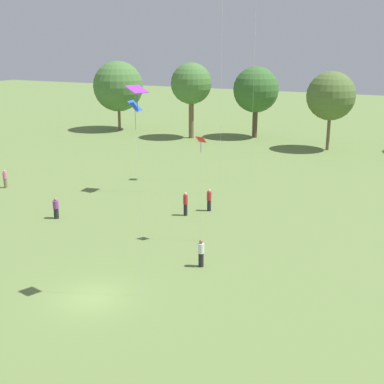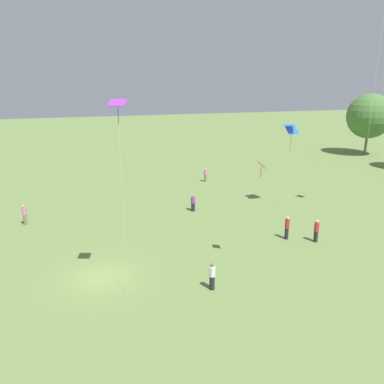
% 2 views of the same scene
% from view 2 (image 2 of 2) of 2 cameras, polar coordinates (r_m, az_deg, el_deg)
% --- Properties ---
extents(ground_plane, '(240.00, 240.00, 0.00)m').
position_cam_2_polar(ground_plane, '(25.97, -13.68, -12.52)').
color(ground_plane, olive).
extents(tree_0, '(7.59, 7.59, 10.49)m').
position_cam_2_polar(tree_0, '(72.02, 25.45, 10.41)').
color(tree_0, brown).
rests_on(tree_0, ground_plane).
extents(person_0, '(0.42, 0.42, 1.75)m').
position_cam_2_polar(person_0, '(47.96, 2.07, 2.59)').
color(person_0, '#847056').
rests_on(person_0, ground_plane).
extents(person_3, '(0.53, 0.53, 1.87)m').
position_cam_2_polar(person_3, '(36.69, -24.15, -3.18)').
color(person_3, '#847056').
rests_on(person_3, ground_plane).
extents(person_4, '(0.53, 0.53, 1.78)m').
position_cam_2_polar(person_4, '(23.60, 3.09, -12.71)').
color(person_4, '#232328').
rests_on(person_4, ground_plane).
extents(person_6, '(0.56, 0.56, 1.69)m').
position_cam_2_polar(person_6, '(37.03, 0.17, -1.70)').
color(person_6, '#232328').
rests_on(person_6, ground_plane).
extents(person_7, '(0.46, 0.46, 1.94)m').
position_cam_2_polar(person_7, '(31.48, 14.27, -5.30)').
color(person_7, '#232328').
rests_on(person_7, ground_plane).
extents(person_8, '(0.44, 0.44, 1.86)m').
position_cam_2_polar(person_8, '(31.62, 18.41, -5.64)').
color(person_8, '#232328').
rests_on(person_8, ground_plane).
extents(kite_0, '(1.08, 1.38, 8.40)m').
position_cam_2_polar(kite_0, '(38.07, 14.92, 8.97)').
color(kite_0, blue).
rests_on(kite_0, ground_plane).
extents(kite_2, '(0.69, 0.56, 7.45)m').
position_cam_2_polar(kite_2, '(24.68, 10.47, 3.22)').
color(kite_2, red).
rests_on(kite_2, ground_plane).
extents(kite_3, '(1.10, 1.13, 11.50)m').
position_cam_2_polar(kite_3, '(20.62, -11.22, 11.95)').
color(kite_3, purple).
rests_on(kite_3, ground_plane).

